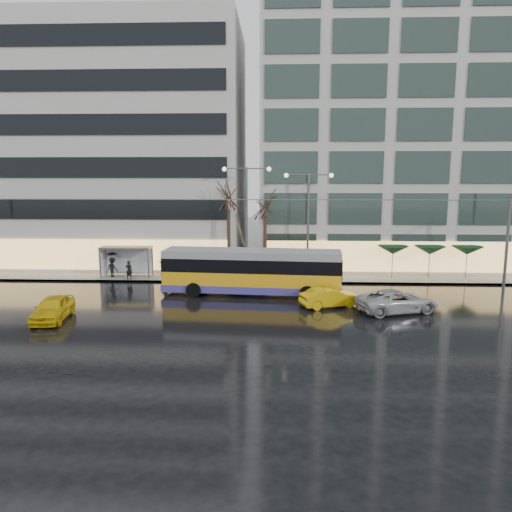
# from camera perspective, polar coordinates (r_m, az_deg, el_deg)

# --- Properties ---
(ground) EXTENTS (140.00, 140.00, 0.00)m
(ground) POSITION_cam_1_polar(r_m,az_deg,el_deg) (31.37, -5.89, -6.65)
(ground) COLOR black
(ground) RESTS_ON ground
(sidewalk) EXTENTS (80.00, 10.00, 0.15)m
(sidewalk) POSITION_cam_1_polar(r_m,az_deg,el_deg) (44.72, -0.81, -1.64)
(sidewalk) COLOR gray
(sidewalk) RESTS_ON ground
(kerb) EXTENTS (80.00, 0.10, 0.15)m
(kerb) POSITION_cam_1_polar(r_m,az_deg,el_deg) (39.88, -1.20, -3.00)
(kerb) COLOR slate
(kerb) RESTS_ON ground
(building_left) EXTENTS (34.00, 14.00, 22.00)m
(building_left) POSITION_cam_1_polar(r_m,az_deg,el_deg) (52.98, -20.77, 11.52)
(building_left) COLOR #B8B5B0
(building_left) RESTS_ON sidewalk
(building_right) EXTENTS (32.00, 14.00, 25.00)m
(building_right) POSITION_cam_1_polar(r_m,az_deg,el_deg) (51.11, 19.45, 13.38)
(building_right) COLOR #B8B5B0
(building_right) RESTS_ON sidewalk
(trolleybus) EXTENTS (12.88, 5.41, 5.90)m
(trolleybus) POSITION_cam_1_polar(r_m,az_deg,el_deg) (35.81, -0.46, -1.95)
(trolleybus) COLOR #E9A614
(trolleybus) RESTS_ON ground
(catenary) EXTENTS (42.24, 5.12, 7.00)m
(catenary) POSITION_cam_1_polar(r_m,az_deg,el_deg) (38.17, -2.82, 2.79)
(catenary) COLOR #595B60
(catenary) RESTS_ON ground
(bus_shelter) EXTENTS (4.20, 1.60, 2.51)m
(bus_shelter) POSITION_cam_1_polar(r_m,az_deg,el_deg) (43.01, -15.01, 0.14)
(bus_shelter) COLOR #595B60
(bus_shelter) RESTS_ON sidewalk
(street_lamp_near) EXTENTS (3.96, 0.36, 9.03)m
(street_lamp_near) POSITION_cam_1_polar(r_m,az_deg,el_deg) (40.78, -1.07, 5.67)
(street_lamp_near) COLOR #595B60
(street_lamp_near) RESTS_ON sidewalk
(street_lamp_far) EXTENTS (3.96, 0.36, 8.53)m
(street_lamp_far) POSITION_cam_1_polar(r_m,az_deg,el_deg) (40.81, 5.98, 5.24)
(street_lamp_far) COLOR #595B60
(street_lamp_far) RESTS_ON sidewalk
(tree_a) EXTENTS (3.20, 3.20, 8.40)m
(tree_a) POSITION_cam_1_polar(r_m,az_deg,el_deg) (41.04, -3.17, 7.22)
(tree_a) COLOR black
(tree_a) RESTS_ON sidewalk
(tree_b) EXTENTS (3.20, 3.20, 7.70)m
(tree_b) POSITION_cam_1_polar(r_m,az_deg,el_deg) (41.10, 1.06, 6.27)
(tree_b) COLOR black
(tree_b) RESTS_ON sidewalk
(parasol_a) EXTENTS (2.50, 2.50, 2.65)m
(parasol_a) POSITION_cam_1_polar(r_m,az_deg,el_deg) (42.39, 15.37, 0.66)
(parasol_a) COLOR #595B60
(parasol_a) RESTS_ON sidewalk
(parasol_b) EXTENTS (2.50, 2.50, 2.65)m
(parasol_b) POSITION_cam_1_polar(r_m,az_deg,el_deg) (43.17, 19.26, 0.62)
(parasol_b) COLOR #595B60
(parasol_b) RESTS_ON sidewalk
(parasol_c) EXTENTS (2.50, 2.50, 2.65)m
(parasol_c) POSITION_cam_1_polar(r_m,az_deg,el_deg) (44.14, 22.98, 0.58)
(parasol_c) COLOR #595B60
(parasol_c) RESTS_ON sidewalk
(taxi_a) EXTENTS (2.17, 4.44, 1.46)m
(taxi_a) POSITION_cam_1_polar(r_m,az_deg,el_deg) (32.21, -22.21, -5.54)
(taxi_a) COLOR gold
(taxi_a) RESTS_ON ground
(taxi_b) EXTENTS (4.18, 2.58, 1.30)m
(taxi_b) POSITION_cam_1_polar(r_m,az_deg,el_deg) (33.08, 8.46, -4.69)
(taxi_b) COLOR #E6B40C
(taxi_b) RESTS_ON ground
(sedan_silver) EXTENTS (5.62, 3.83, 1.43)m
(sedan_silver) POSITION_cam_1_polar(r_m,az_deg,el_deg) (32.79, 15.82, -4.96)
(sedan_silver) COLOR #ACACB1
(sedan_silver) RESTS_ON ground
(pedestrian_a) EXTENTS (1.07, 1.08, 2.19)m
(pedestrian_a) POSITION_cam_1_polar(r_m,az_deg,el_deg) (41.60, -14.36, -0.60)
(pedestrian_a) COLOR black
(pedestrian_a) RESTS_ON sidewalk
(pedestrian_b) EXTENTS (0.99, 0.80, 1.94)m
(pedestrian_b) POSITION_cam_1_polar(r_m,az_deg,el_deg) (43.17, -10.43, -0.79)
(pedestrian_b) COLOR black
(pedestrian_b) RESTS_ON sidewalk
(pedestrian_c) EXTENTS (1.21, 1.11, 2.11)m
(pedestrian_c) POSITION_cam_1_polar(r_m,az_deg,el_deg) (42.97, -16.10, -0.86)
(pedestrian_c) COLOR black
(pedestrian_c) RESTS_ON sidewalk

